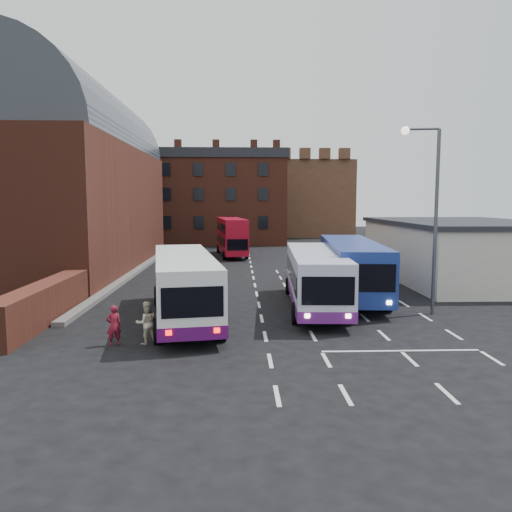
{
  "coord_description": "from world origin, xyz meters",
  "views": [
    {
      "loc": [
        -1.11,
        -21.1,
        5.62
      ],
      "look_at": [
        0.0,
        10.0,
        2.2
      ],
      "focal_mm": 35.0,
      "sensor_mm": 36.0,
      "label": 1
    }
  ],
  "objects_px": {
    "bus_white_outbound": "(184,281)",
    "pedestrian_beige": "(146,323)",
    "bus_white_inbound": "(315,275)",
    "street_lamp": "(430,202)",
    "pedestrian_red": "(114,325)",
    "bus_red_double": "(232,236)",
    "bus_blue": "(352,265)"
  },
  "relations": [
    {
      "from": "bus_white_outbound",
      "to": "pedestrian_beige",
      "type": "height_order",
      "value": "bus_white_outbound"
    },
    {
      "from": "bus_white_inbound",
      "to": "pedestrian_beige",
      "type": "relative_size",
      "value": 6.53
    },
    {
      "from": "street_lamp",
      "to": "pedestrian_beige",
      "type": "relative_size",
      "value": 5.4
    },
    {
      "from": "bus_white_outbound",
      "to": "pedestrian_beige",
      "type": "xyz_separation_m",
      "value": [
        -1.05,
        -4.17,
        -0.97
      ]
    },
    {
      "from": "bus_white_inbound",
      "to": "street_lamp",
      "type": "height_order",
      "value": "street_lamp"
    },
    {
      "from": "bus_white_inbound",
      "to": "pedestrian_red",
      "type": "height_order",
      "value": "bus_white_inbound"
    },
    {
      "from": "street_lamp",
      "to": "pedestrian_beige",
      "type": "distance_m",
      "value": 14.7
    },
    {
      "from": "bus_red_double",
      "to": "pedestrian_red",
      "type": "height_order",
      "value": "bus_red_double"
    },
    {
      "from": "bus_red_double",
      "to": "bus_white_outbound",
      "type": "bearing_deg",
      "value": 78.85
    },
    {
      "from": "bus_white_outbound",
      "to": "bus_red_double",
      "type": "height_order",
      "value": "bus_red_double"
    },
    {
      "from": "bus_red_double",
      "to": "bus_blue",
      "type": "bearing_deg",
      "value": 100.86
    },
    {
      "from": "street_lamp",
      "to": "pedestrian_red",
      "type": "bearing_deg",
      "value": -160.63
    },
    {
      "from": "bus_white_inbound",
      "to": "bus_blue",
      "type": "bearing_deg",
      "value": -129.2
    },
    {
      "from": "street_lamp",
      "to": "pedestrian_beige",
      "type": "bearing_deg",
      "value": -159.47
    },
    {
      "from": "bus_white_outbound",
      "to": "bus_red_double",
      "type": "bearing_deg",
      "value": 76.81
    },
    {
      "from": "bus_blue",
      "to": "bus_red_double",
      "type": "distance_m",
      "value": 23.61
    },
    {
      "from": "bus_red_double",
      "to": "street_lamp",
      "type": "distance_m",
      "value": 28.93
    },
    {
      "from": "bus_white_inbound",
      "to": "street_lamp",
      "type": "relative_size",
      "value": 1.21
    },
    {
      "from": "bus_white_inbound",
      "to": "pedestrian_beige",
      "type": "distance_m",
      "value": 10.11
    },
    {
      "from": "bus_blue",
      "to": "street_lamp",
      "type": "bearing_deg",
      "value": 127.04
    },
    {
      "from": "pedestrian_red",
      "to": "street_lamp",
      "type": "bearing_deg",
      "value": 173.14
    },
    {
      "from": "bus_white_inbound",
      "to": "bus_blue",
      "type": "relative_size",
      "value": 0.91
    },
    {
      "from": "bus_white_outbound",
      "to": "bus_red_double",
      "type": "relative_size",
      "value": 1.17
    },
    {
      "from": "bus_red_double",
      "to": "pedestrian_red",
      "type": "relative_size",
      "value": 6.2
    },
    {
      "from": "bus_white_outbound",
      "to": "pedestrian_red",
      "type": "xyz_separation_m",
      "value": [
        -2.29,
        -4.31,
        -1.03
      ]
    },
    {
      "from": "bus_white_inbound",
      "to": "bus_red_double",
      "type": "distance_m",
      "value": 25.71
    },
    {
      "from": "bus_red_double",
      "to": "pedestrian_red",
      "type": "bearing_deg",
      "value": 75.31
    },
    {
      "from": "street_lamp",
      "to": "bus_red_double",
      "type": "bearing_deg",
      "value": 110.55
    },
    {
      "from": "bus_red_double",
      "to": "bus_white_inbound",
      "type": "bearing_deg",
      "value": 93.4
    },
    {
      "from": "bus_blue",
      "to": "bus_red_double",
      "type": "bearing_deg",
      "value": -66.79
    },
    {
      "from": "pedestrian_beige",
      "to": "bus_white_outbound",
      "type": "bearing_deg",
      "value": -128.55
    },
    {
      "from": "bus_white_outbound",
      "to": "bus_red_double",
      "type": "xyz_separation_m",
      "value": [
        1.91,
        27.6,
        0.24
      ]
    }
  ]
}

